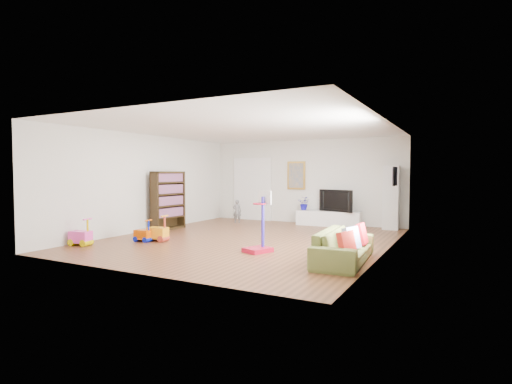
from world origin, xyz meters
The scene contains 25 objects.
floor centered at (0.00, 0.00, 0.00)m, with size 6.50×7.50×0.00m, color brown.
ceiling centered at (0.00, 0.00, 2.70)m, with size 6.50×7.50×0.00m, color white.
wall_back centered at (0.00, 3.75, 1.35)m, with size 6.50×0.00×2.70m, color silver.
wall_front centered at (0.00, -3.75, 1.35)m, with size 6.50×0.00×2.70m, color white.
wall_left centered at (-3.25, 0.00, 1.35)m, with size 0.00×7.50×2.70m, color white.
wall_right centered at (3.25, 0.00, 1.35)m, with size 0.00×7.50×2.70m, color silver.
navy_accent centered at (3.23, 1.40, 1.85)m, with size 0.01×3.20×1.70m, color black.
olive_wainscot centered at (3.23, 1.40, 0.50)m, with size 0.01×3.20×1.00m, color brown.
doorway centered at (-1.90, 3.71, 1.05)m, with size 1.45×0.06×2.10m, color white.
painting_back centered at (-0.25, 3.71, 1.55)m, with size 0.62×0.06×0.92m, color gold.
artwork_right centered at (3.17, 1.60, 1.55)m, with size 0.04×0.56×0.46m, color #7F3F8C.
media_console centered at (0.95, 3.39, 0.23)m, with size 1.96×0.49×0.46m, color white.
tall_cabinet centered at (2.78, 3.47, 0.92)m, with size 0.43×0.43×1.84m, color silver.
bookshelf centered at (-2.91, 0.47, 0.84)m, with size 0.30×1.15×1.68m, color black.
sofa centered at (2.75, -1.37, 0.29)m, with size 2.01×0.78×0.59m, color #5D682F.
basketball_hoop centered at (0.92, -1.28, 0.64)m, with size 0.44×0.53×1.27m, color #AD0D28.
ride_on_yellow centered at (-1.80, -1.23, 0.31)m, with size 0.47×0.29×0.62m, color #FF9E14.
ride_on_orange centered at (-2.06, -1.44, 0.26)m, with size 0.40×0.24×0.53m, color #CB4D02.
ride_on_pink centered at (-2.95, -2.47, 0.31)m, with size 0.46×0.28×0.61m, color #FB44BB.
child centered at (-1.91, 2.70, 0.38)m, with size 0.28×0.18×0.76m, color slate.
tv centered at (1.24, 3.39, 0.79)m, with size 1.16×0.15×0.67m, color black.
vase_plant centered at (0.15, 3.41, 0.67)m, with size 0.38×0.33×0.42m, color #130D9A.
pillow_left centered at (2.96, -1.96, 0.46)m, with size 0.10×0.39×0.39m, color red.
pillow_center centered at (2.90, -1.40, 0.46)m, with size 0.10×0.40×0.40m, color silver.
pillow_right centered at (2.94, -0.82, 0.46)m, with size 0.10×0.40×0.40m, color #AF111C.
Camera 1 is at (4.70, -8.49, 1.63)m, focal length 28.00 mm.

